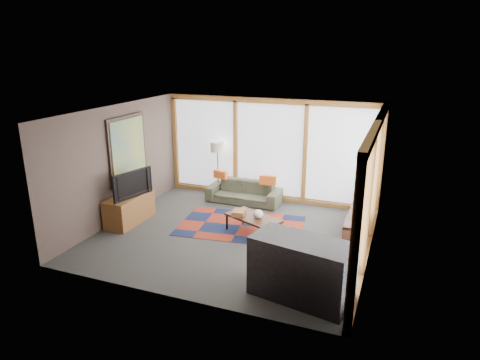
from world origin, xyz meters
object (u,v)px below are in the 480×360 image
at_px(sofa, 244,192).
at_px(bar_counter, 301,269).
at_px(television, 130,183).
at_px(tv_console, 130,209).
at_px(coffee_table, 253,225).
at_px(bookshelf, 359,221).
at_px(floor_lamp, 218,169).

bearing_deg(sofa, bar_counter, -57.33).
bearing_deg(television, tv_console, 74.79).
bearing_deg(coffee_table, tv_console, -172.06).
bearing_deg(bar_counter, tv_console, 170.82).
distance_m(bookshelf, tv_console, 5.02).
xyz_separation_m(coffee_table, television, (-2.72, -0.44, 0.74)).
relative_size(bookshelf, bar_counter, 1.39).
height_order(floor_lamp, bookshelf, floor_lamp).
bearing_deg(television, sofa, -25.97).
height_order(bookshelf, tv_console, tv_console).
bearing_deg(television, bar_counter, -95.60).
bearing_deg(tv_console, coffee_table, 7.94).
distance_m(bookshelf, bar_counter, 2.88).
bearing_deg(bar_counter, floor_lamp, 140.11).
height_order(coffee_table, television, television).
distance_m(floor_lamp, television, 2.59).
bearing_deg(sofa, coffee_table, -63.17).
relative_size(coffee_table, bookshelf, 0.54).
height_order(floor_lamp, television, floor_lamp).
height_order(tv_console, television, television).
distance_m(tv_console, television, 0.63).
bearing_deg(television, floor_lamp, -9.56).
height_order(bookshelf, bar_counter, bar_counter).
bearing_deg(bar_counter, coffee_table, 138.12).
relative_size(coffee_table, tv_console, 0.92).
relative_size(tv_console, bar_counter, 0.82).
bearing_deg(floor_lamp, coffee_table, -49.01).
height_order(sofa, bar_counter, bar_counter).
height_order(sofa, tv_console, tv_console).
bearing_deg(tv_console, bar_counter, -20.24).
bearing_deg(bookshelf, floor_lamp, 163.81).
height_order(sofa, coffee_table, sofa).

